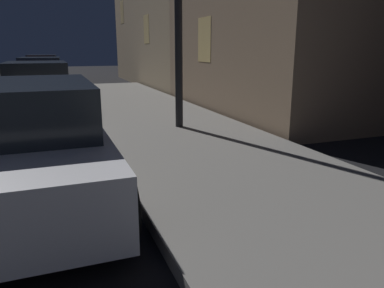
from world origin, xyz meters
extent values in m
cube|color=silver|center=(2.85, 4.18, 0.57)|extent=(1.76, 4.05, 0.64)
cube|color=#1E2328|center=(2.85, 4.19, 1.15)|extent=(1.54, 2.14, 0.56)
cylinder|color=black|center=(3.73, 5.44, 0.33)|extent=(0.22, 0.66, 0.66)
cylinder|color=black|center=(3.74, 2.93, 0.33)|extent=(0.22, 0.66, 0.66)
cube|color=black|center=(2.85, 11.10, 0.57)|extent=(1.82, 4.29, 0.64)
cube|color=#1E2328|center=(2.85, 10.93, 1.15)|extent=(1.59, 2.25, 0.56)
cylinder|color=black|center=(1.93, 12.41, 0.33)|extent=(0.22, 0.66, 0.66)
cylinder|color=black|center=(3.75, 12.43, 0.33)|extent=(0.22, 0.66, 0.66)
cylinder|color=black|center=(3.77, 9.78, 0.33)|extent=(0.22, 0.66, 0.66)
cube|color=navy|center=(2.85, 16.78, 0.57)|extent=(1.96, 4.36, 0.64)
cube|color=#1E2328|center=(2.85, 16.83, 1.15)|extent=(1.67, 2.40, 0.56)
cylinder|color=black|center=(2.00, 18.15, 0.33)|extent=(0.25, 0.67, 0.66)
cylinder|color=black|center=(3.81, 18.08, 0.33)|extent=(0.25, 0.67, 0.66)
cylinder|color=black|center=(1.89, 15.49, 0.33)|extent=(0.25, 0.67, 0.66)
cylinder|color=black|center=(3.70, 15.42, 0.33)|extent=(0.25, 0.67, 0.66)
cube|color=maroon|center=(2.85, 23.10, 0.57)|extent=(1.95, 4.28, 0.64)
cube|color=#1E2328|center=(2.85, 23.06, 1.15)|extent=(1.63, 2.11, 0.56)
cylinder|color=black|center=(2.03, 24.44, 0.33)|extent=(0.25, 0.67, 0.66)
cylinder|color=black|center=(3.80, 24.36, 0.33)|extent=(0.25, 0.67, 0.66)
cylinder|color=black|center=(1.90, 21.84, 0.33)|extent=(0.25, 0.67, 0.66)
cylinder|color=black|center=(3.67, 21.75, 0.33)|extent=(0.25, 0.67, 0.66)
cylinder|color=black|center=(5.73, 7.11, 2.71)|extent=(0.16, 0.16, 5.11)
cube|color=#F2D17F|center=(7.32, 9.52, 2.02)|extent=(0.06, 0.90, 1.20)
cube|color=#F2D17F|center=(7.32, 21.69, 3.75)|extent=(0.06, 0.90, 1.20)
cube|color=#F2D17F|center=(7.32, 16.13, 2.59)|extent=(0.06, 0.90, 1.20)
camera|label=1|loc=(3.21, -0.36, 1.79)|focal=34.71mm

